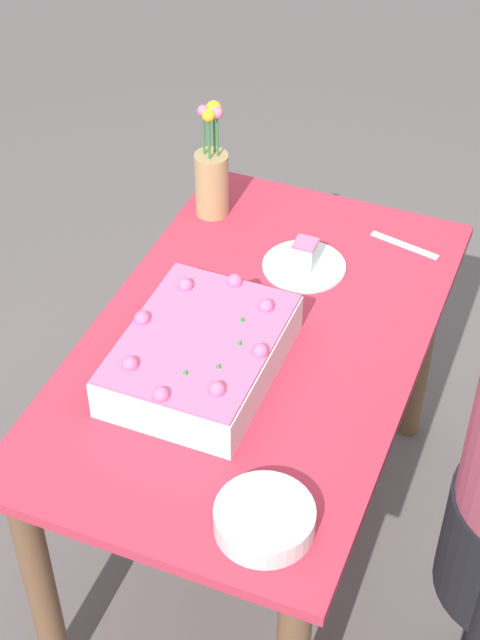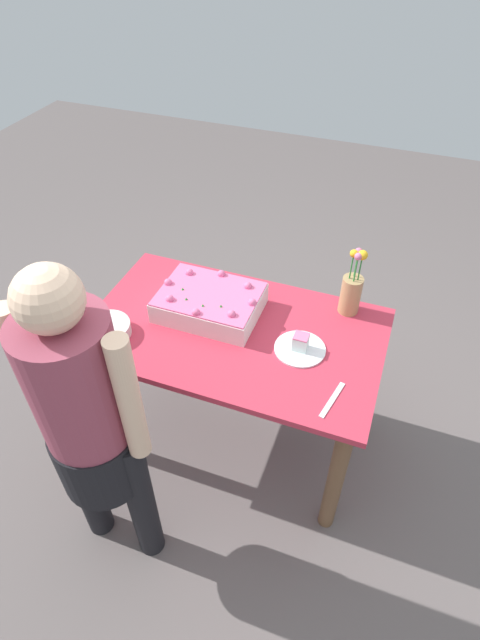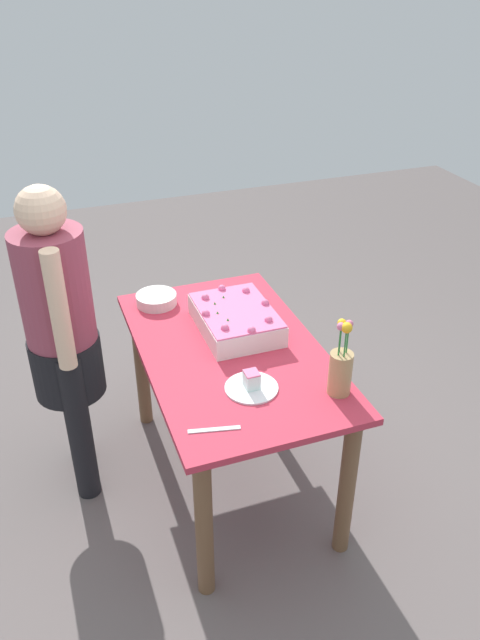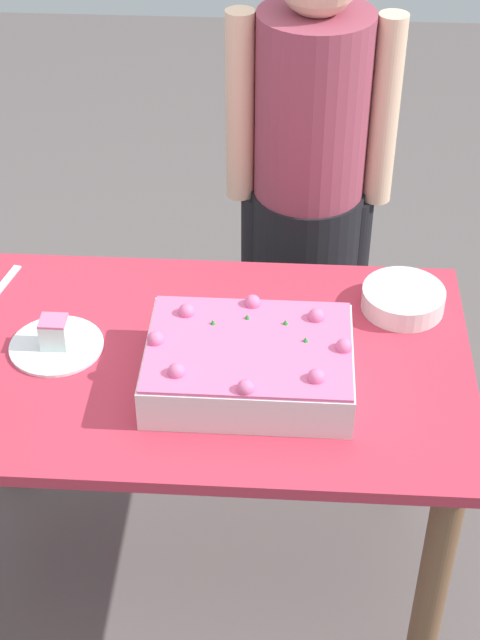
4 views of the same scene
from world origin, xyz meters
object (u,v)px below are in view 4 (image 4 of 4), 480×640
object	(u,v)px
serving_plate_with_slice	(56,340)
fruit_bowl	(403,299)
person_standing	(309,173)
sheet_cake	(249,363)
cake_knife	(0,288)

from	to	relation	value
serving_plate_with_slice	fruit_bowl	size ratio (longest dim) A/B	1.09
fruit_bowl	person_standing	distance (m)	0.53
serving_plate_with_slice	sheet_cake	bearing A→B (deg)	-11.68
cake_knife	fruit_bowl	xyz separation A→B (m)	(0.98, -0.02, 0.02)
person_standing	sheet_cake	bearing A→B (deg)	-9.20
sheet_cake	fruit_bowl	xyz separation A→B (m)	(0.35, 0.29, -0.03)
cake_knife	fruit_bowl	bearing A→B (deg)	101.24
sheet_cake	cake_knife	size ratio (longest dim) A/B	2.29
sheet_cake	person_standing	bearing A→B (deg)	80.80
cake_knife	fruit_bowl	world-z (taller)	fruit_bowl
sheet_cake	person_standing	world-z (taller)	person_standing
cake_knife	fruit_bowl	distance (m)	0.98
cake_knife	person_standing	size ratio (longest dim) A/B	0.13
sheet_cake	serving_plate_with_slice	bearing A→B (deg)	168.32
sheet_cake	person_standing	distance (m)	0.77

